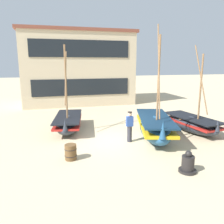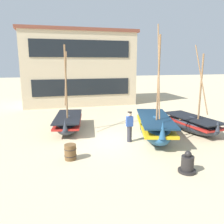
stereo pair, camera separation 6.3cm
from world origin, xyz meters
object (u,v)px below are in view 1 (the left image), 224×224
capstan_winch (188,164)px  harbor_building_main (78,68)px  fishing_boat_near_left (155,127)px  wooden_barrel (71,152)px  fishing_boat_far_right (192,123)px  fishing_boat_centre_large (68,122)px  fisherman_by_hull (130,127)px

capstan_winch → harbor_building_main: size_ratio=0.08×
fishing_boat_near_left → capstan_winch: size_ratio=7.01×
wooden_barrel → fishing_boat_near_left: bearing=18.8°
fishing_boat_far_right → wooden_barrel: bearing=-163.7°
fishing_boat_far_right → wooden_barrel: 8.03m
harbor_building_main → fishing_boat_near_left: bearing=-78.8°
harbor_building_main → wooden_barrel: bearing=-98.6°
fishing_boat_near_left → capstan_winch: bearing=-97.3°
fishing_boat_centre_large → capstan_winch: (4.06, -7.05, -0.19)m
fishing_boat_near_left → wooden_barrel: bearing=-161.2°
fishing_boat_near_left → harbor_building_main: size_ratio=0.55×
fishing_boat_near_left → fisherman_by_hull: (-1.55, -0.11, 0.13)m
fishing_boat_near_left → fisherman_by_hull: 1.56m
fishing_boat_far_right → wooden_barrel: (-7.71, -2.26, -0.18)m
fishing_boat_far_right → capstan_winch: 5.77m
fishing_boat_centre_large → fishing_boat_far_right: size_ratio=1.00×
fishing_boat_near_left → fishing_boat_centre_large: 5.46m
fishing_boat_centre_large → capstan_winch: size_ratio=5.92×
capstan_winch → harbor_building_main: bearing=96.9°
fishing_boat_near_left → fisherman_by_hull: size_ratio=3.70×
fishing_boat_centre_large → wooden_barrel: (-0.29, -4.62, -0.18)m
capstan_winch → fishing_boat_near_left: bearing=82.7°
fishing_boat_centre_large → fishing_boat_far_right: bearing=-17.7°
fisherman_by_hull → wooden_barrel: size_ratio=2.41×
capstan_winch → wooden_barrel: 4.98m
fishing_boat_centre_large → fishing_boat_far_right: fishing_boat_far_right is taller
fishing_boat_near_left → wooden_barrel: 5.16m
fishing_boat_far_right → fisherman_by_hull: 4.45m
fisherman_by_hull → wooden_barrel: 3.70m
wooden_barrel → harbor_building_main: bearing=81.4°
fishing_boat_centre_large → fisherman_by_hull: size_ratio=3.13×
fisherman_by_hull → harbor_building_main: size_ratio=0.15×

